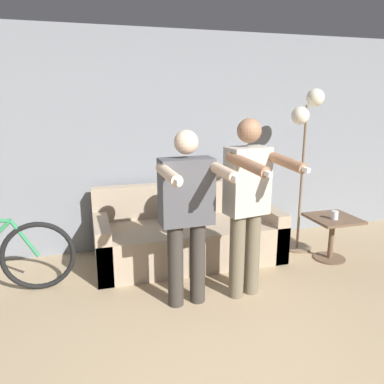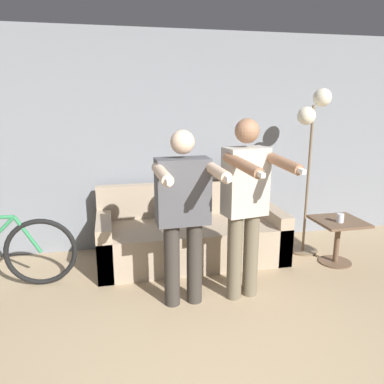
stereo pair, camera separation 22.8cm
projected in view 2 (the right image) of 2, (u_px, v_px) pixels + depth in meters
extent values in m
cube|color=gray|center=(156.00, 143.00, 4.54)|extent=(10.00, 0.05, 2.60)
cube|color=tan|center=(191.00, 242.00, 4.31)|extent=(2.10, 0.89, 0.43)
cube|color=tan|center=(185.00, 198.00, 4.57)|extent=(2.10, 0.14, 0.40)
cube|color=tan|center=(105.00, 243.00, 4.09)|extent=(0.16, 0.89, 0.57)
cube|color=tan|center=(270.00, 230.00, 4.50)|extent=(0.16, 0.89, 0.57)
cylinder|color=#38332D|center=(172.00, 265.00, 3.33)|extent=(0.14, 0.14, 0.76)
cylinder|color=#38332D|center=(194.00, 263.00, 3.38)|extent=(0.14, 0.14, 0.76)
cube|color=#4C4C51|center=(183.00, 191.00, 3.19)|extent=(0.46, 0.23, 0.57)
sphere|color=beige|center=(182.00, 142.00, 3.09)|extent=(0.20, 0.20, 0.20)
cylinder|color=beige|center=(162.00, 174.00, 2.85)|extent=(0.10, 0.50, 0.10)
cube|color=white|center=(168.00, 181.00, 2.62)|extent=(0.04, 0.12, 0.04)
cylinder|color=beige|center=(216.00, 171.00, 2.95)|extent=(0.10, 0.50, 0.10)
cube|color=white|center=(227.00, 178.00, 2.72)|extent=(0.04, 0.12, 0.04)
cylinder|color=#6B604C|center=(235.00, 257.00, 3.43)|extent=(0.14, 0.14, 0.81)
cylinder|color=#6B604C|center=(251.00, 255.00, 3.50)|extent=(0.14, 0.14, 0.81)
cube|color=#B7B2A8|center=(245.00, 182.00, 3.29)|extent=(0.41, 0.28, 0.61)
sphere|color=#9E7051|center=(247.00, 131.00, 3.19)|extent=(0.21, 0.21, 0.21)
cylinder|color=#9E7051|center=(242.00, 165.00, 2.95)|extent=(0.17, 0.51, 0.14)
cube|color=white|center=(259.00, 174.00, 2.74)|extent=(0.06, 0.13, 0.05)
cylinder|color=#9E7051|center=(280.00, 162.00, 3.09)|extent=(0.17, 0.51, 0.14)
cube|color=white|center=(299.00, 170.00, 2.87)|extent=(0.06, 0.13, 0.05)
ellipsoid|color=#3D3833|center=(218.00, 175.00, 4.59)|extent=(0.31, 0.15, 0.15)
sphere|color=#3D3833|center=(228.00, 170.00, 4.60)|extent=(0.10, 0.10, 0.10)
ellipsoid|color=#3D3833|center=(205.00, 179.00, 4.59)|extent=(0.17, 0.04, 0.04)
cone|color=#3D3833|center=(227.00, 167.00, 4.57)|extent=(0.03, 0.03, 0.03)
cone|color=#3D3833|center=(226.00, 167.00, 4.61)|extent=(0.03, 0.03, 0.03)
cylinder|color=#756047|center=(303.00, 250.00, 4.61)|extent=(0.36, 0.36, 0.02)
cylinder|color=#756047|center=(308.00, 181.00, 4.40)|extent=(0.03, 0.03, 1.75)
sphere|color=white|center=(322.00, 98.00, 4.18)|extent=(0.21, 0.21, 0.21)
sphere|color=white|center=(306.00, 116.00, 4.19)|extent=(0.21, 0.21, 0.21)
cylinder|color=brown|center=(335.00, 262.00, 4.27)|extent=(0.36, 0.36, 0.02)
cylinder|color=brown|center=(337.00, 243.00, 4.22)|extent=(0.06, 0.06, 0.48)
cube|color=brown|center=(339.00, 221.00, 4.15)|extent=(0.51, 0.51, 0.03)
cylinder|color=silver|center=(340.00, 218.00, 4.07)|extent=(0.08, 0.08, 0.10)
torus|color=black|center=(41.00, 252.00, 3.70)|extent=(0.69, 0.05, 0.69)
cylinder|color=#338E56|center=(28.00, 235.00, 3.63)|extent=(0.24, 0.04, 0.40)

